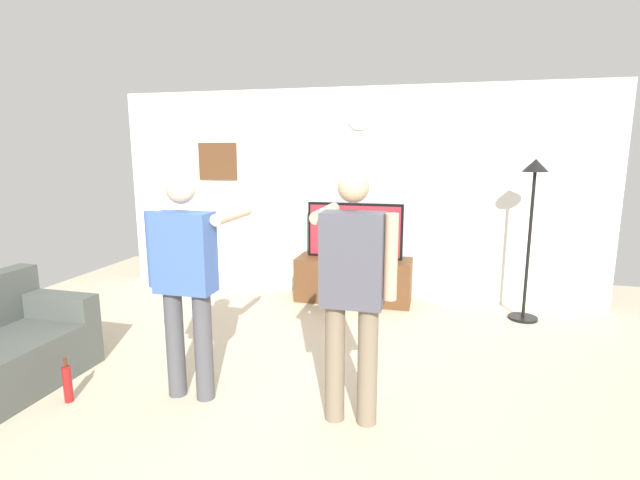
# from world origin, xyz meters

# --- Properties ---
(ground_plane) EXTENTS (8.40, 8.40, 0.00)m
(ground_plane) POSITION_xyz_m (0.00, 0.00, 0.00)
(ground_plane) COLOR beige
(back_wall) EXTENTS (6.40, 0.10, 2.70)m
(back_wall) POSITION_xyz_m (0.00, 2.95, 1.35)
(back_wall) COLOR silver
(back_wall) RESTS_ON ground_plane
(tv_stand) EXTENTS (1.46, 0.55, 0.56)m
(tv_stand) POSITION_xyz_m (0.14, 2.60, 0.28)
(tv_stand) COLOR brown
(tv_stand) RESTS_ON ground_plane
(television) EXTENTS (1.21, 0.07, 0.70)m
(television) POSITION_xyz_m (0.14, 2.65, 0.91)
(television) COLOR black
(television) RESTS_ON tv_stand
(wall_clock) EXTENTS (0.31, 0.03, 0.31)m
(wall_clock) POSITION_xyz_m (0.14, 2.89, 2.32)
(wall_clock) COLOR white
(framed_picture) EXTENTS (0.56, 0.04, 0.50)m
(framed_picture) POSITION_xyz_m (-1.84, 2.90, 1.76)
(framed_picture) COLOR brown
(floor_lamp) EXTENTS (0.32, 0.32, 1.82)m
(floor_lamp) POSITION_xyz_m (2.15, 2.40, 1.30)
(floor_lamp) COLOR black
(floor_lamp) RESTS_ON ground_plane
(person_standing_nearer_lamp) EXTENTS (0.62, 0.78, 1.73)m
(person_standing_nearer_lamp) POSITION_xyz_m (-0.68, -0.07, 0.99)
(person_standing_nearer_lamp) COLOR #4C4C51
(person_standing_nearer_lamp) RESTS_ON ground_plane
(person_standing_nearer_couch) EXTENTS (0.60, 0.78, 1.78)m
(person_standing_nearer_couch) POSITION_xyz_m (0.59, -0.11, 1.01)
(person_standing_nearer_couch) COLOR #7A6B56
(person_standing_nearer_couch) RESTS_ON ground_plane
(beverage_bottle) EXTENTS (0.07, 0.07, 0.36)m
(beverage_bottle) POSITION_xyz_m (-1.56, -0.39, 0.15)
(beverage_bottle) COLOR maroon
(beverage_bottle) RESTS_ON ground_plane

